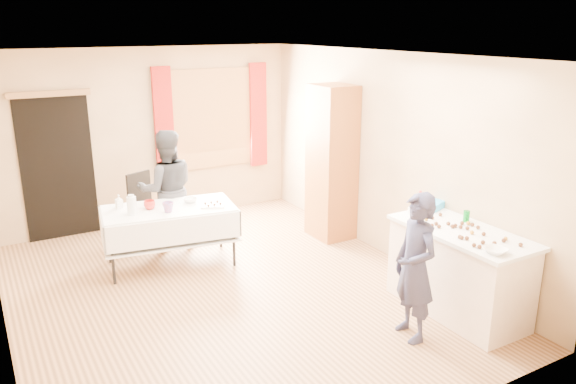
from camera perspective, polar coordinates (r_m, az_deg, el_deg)
floor at (r=6.51m, az=-6.14°, el=-10.00°), size 4.50×5.50×0.02m
ceiling at (r=5.83m, az=-6.96°, el=13.68°), size 4.50×5.50×0.02m
wall_back at (r=8.58m, az=-14.00°, el=5.43°), size 4.50×0.02×2.60m
wall_front at (r=3.82m, az=10.60°, el=-8.51°), size 4.50×0.02×2.60m
wall_right at (r=7.21m, az=10.18°, el=3.57°), size 0.02×5.50×2.60m
window_frame at (r=8.83m, az=-7.75°, el=7.41°), size 1.32×0.06×1.52m
window_pane at (r=8.82m, az=-7.71°, el=7.39°), size 1.20×0.02×1.40m
curtain_left at (r=8.52m, az=-12.50°, el=6.83°), size 0.28×0.06×1.65m
curtain_right at (r=9.10m, az=-3.05°, el=7.81°), size 0.28×0.06×1.65m
doorway at (r=8.36m, az=-22.35°, el=2.26°), size 0.95×0.04×2.00m
door_lintel at (r=8.16m, az=-23.12°, el=9.17°), size 1.05×0.06×0.08m
cabinet at (r=7.77m, az=4.46°, el=2.98°), size 0.50×0.60×2.13m
counter at (r=6.12m, az=16.93°, el=-7.72°), size 0.71×1.50×0.91m
party_table at (r=7.12m, az=-11.89°, el=-3.88°), size 1.71×1.06×0.75m
chair at (r=8.07m, az=-13.99°, el=-2.78°), size 0.51×0.51×0.95m
girl at (r=5.42m, az=12.80°, el=-7.47°), size 0.63×0.51×1.45m
woman at (r=7.62m, az=-12.19°, el=0.26°), size 1.01×0.91×1.60m
soda_can at (r=6.18m, az=17.67°, el=-2.36°), size 0.08×0.08×0.12m
mixing_bowl at (r=5.45m, az=20.37°, el=-5.62°), size 0.27×0.27×0.05m
foam_block at (r=6.29m, az=12.85°, el=-1.84°), size 0.16×0.12×0.08m
blue_basket at (r=6.52m, az=14.41°, el=-1.31°), size 0.35×0.29×0.08m
pitcher at (r=6.83m, az=-15.59°, el=-1.36°), size 0.14×0.14×0.22m
cup_red at (r=7.00m, az=-13.88°, el=-1.28°), size 0.18×0.18×0.11m
cup_rainbow at (r=6.83m, az=-12.10°, el=-1.52°), size 0.24×0.24×0.12m
small_bowl at (r=7.17m, az=-9.89°, el=-0.82°), size 0.19×0.19×0.05m
pastry_tray at (r=6.97m, az=-7.63°, el=-1.36°), size 0.34×0.31×0.02m
bottle at (r=7.13m, az=-16.80°, el=-0.92°), size 0.09×0.09×0.17m
cake_balls at (r=5.86m, az=17.64°, el=-3.80°), size 0.46×1.05×0.04m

